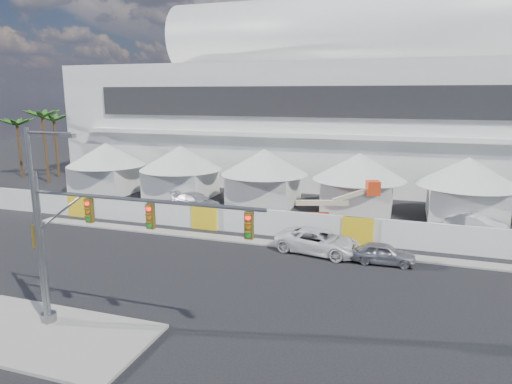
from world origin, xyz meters
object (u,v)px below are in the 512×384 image
(boom_lift, at_px, (314,217))
(pickup_curb, at_px, (319,241))
(sedan_silver, at_px, (383,253))
(lot_car_a, at_px, (476,224))
(traffic_mast, at_px, (85,244))
(streetlight_median, at_px, (40,216))
(lot_car_c, at_px, (196,202))

(boom_lift, bearing_deg, pickup_curb, -93.58)
(sedan_silver, distance_m, lot_car_a, 11.02)
(pickup_curb, relative_size, lot_car_a, 1.33)
(traffic_mast, xyz_separation_m, streetlight_median, (-2.03, -0.30, 1.17))
(lot_car_c, bearing_deg, pickup_curb, -102.93)
(pickup_curb, distance_m, streetlight_median, 17.72)
(pickup_curb, relative_size, streetlight_median, 0.64)
(lot_car_c, xyz_separation_m, traffic_mast, (5.29, -21.86, 3.43))
(sedan_silver, relative_size, lot_car_c, 0.75)
(lot_car_a, height_order, lot_car_c, lot_car_c)
(traffic_mast, bearing_deg, boom_lift, 70.93)
(pickup_curb, relative_size, traffic_mast, 0.53)
(sedan_silver, distance_m, lot_car_c, 19.48)
(boom_lift, bearing_deg, traffic_mast, -127.01)
(sedan_silver, bearing_deg, boom_lift, 42.42)
(traffic_mast, bearing_deg, streetlight_median, -171.51)
(lot_car_a, xyz_separation_m, boom_lift, (-12.07, -3.14, 0.33))
(traffic_mast, distance_m, boom_lift, 20.14)
(sedan_silver, bearing_deg, lot_car_a, -37.71)
(sedan_silver, relative_size, streetlight_median, 0.44)
(boom_lift, bearing_deg, sedan_silver, -63.91)
(lot_car_a, relative_size, lot_car_c, 0.83)
(lot_car_c, bearing_deg, traffic_mast, -147.44)
(boom_lift, bearing_deg, lot_car_c, 147.48)
(lot_car_a, distance_m, streetlight_median, 30.67)
(lot_car_c, distance_m, boom_lift, 12.18)
(streetlight_median, bearing_deg, sedan_silver, 43.40)
(pickup_curb, xyz_separation_m, lot_car_a, (10.77, 8.22, -0.09))
(pickup_curb, relative_size, boom_lift, 0.73)
(lot_car_a, bearing_deg, boom_lift, 124.94)
(lot_car_a, height_order, streetlight_median, streetlight_median)
(lot_car_a, bearing_deg, pickup_curb, 147.71)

